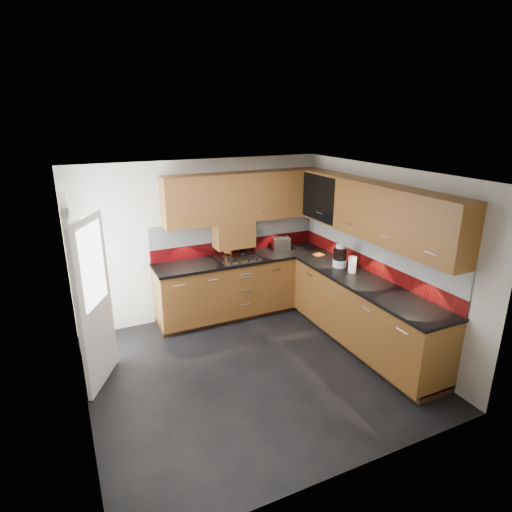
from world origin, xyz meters
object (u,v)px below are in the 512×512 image
gas_hob (238,258)px  food_processor (340,257)px  utensil_pot (228,249)px  toaster (281,243)px

gas_hob → food_processor: food_processor is taller
gas_hob → utensil_pot: 0.25m
gas_hob → utensil_pot: utensil_pot is taller
food_processor → utensil_pot: bearing=136.5°
toaster → food_processor: 1.15m
gas_hob → food_processor: size_ratio=1.82×
toaster → utensil_pot: bearing=174.1°
utensil_pot → toaster: (0.88, -0.09, -0.00)m
toaster → food_processor: bearing=-71.5°
utensil_pot → toaster: 0.88m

